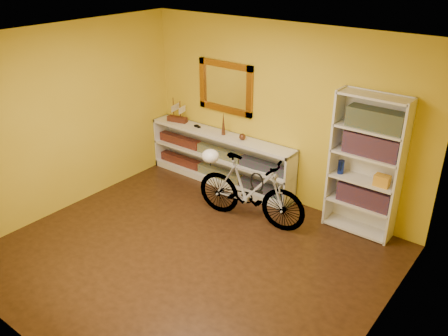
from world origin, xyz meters
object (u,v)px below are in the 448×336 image
Objects in this scene: helmet at (210,156)px; bicycle at (250,190)px; bookcase at (365,166)px; console_unit at (220,159)px.

bicycle is at bearing 7.82° from helmet.
bookcase is 1.16× the size of bicycle.
bicycle reaches higher than console_unit.
console_unit is at bearing -179.38° from bookcase.
bookcase is at bearing 22.34° from helmet.
bookcase is (2.33, 0.03, 0.52)m from console_unit.
console_unit is at bearing 119.15° from helmet.
helmet is (0.42, -0.76, 0.43)m from console_unit.
console_unit is at bearing 49.42° from bicycle.
helmet is at bearing -157.66° from bookcase.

